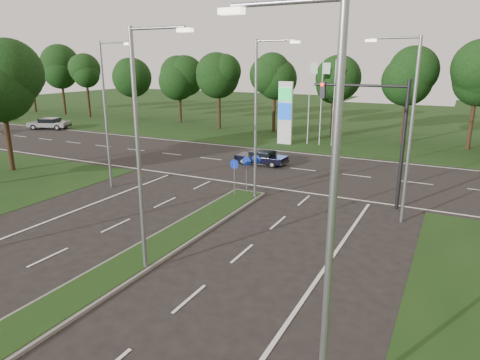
% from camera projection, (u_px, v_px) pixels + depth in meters
% --- Properties ---
extents(verge_far, '(160.00, 50.00, 0.02)m').
position_uv_depth(verge_far, '(370.00, 120.00, 59.04)').
color(verge_far, black).
rests_on(verge_far, ground).
extents(cross_road, '(160.00, 12.00, 0.02)m').
position_uv_depth(cross_road, '(290.00, 168.00, 32.47)').
color(cross_road, black).
rests_on(cross_road, ground).
extents(median_kerb, '(2.00, 26.00, 0.12)m').
position_uv_depth(median_kerb, '(92.00, 287.00, 15.32)').
color(median_kerb, slate).
rests_on(median_kerb, ground).
extents(streetlight_median_near, '(2.53, 0.22, 9.00)m').
position_uv_depth(streetlight_median_near, '(142.00, 142.00, 15.24)').
color(streetlight_median_near, gray).
rests_on(streetlight_median_near, ground).
extents(streetlight_median_far, '(2.53, 0.22, 9.00)m').
position_uv_depth(streetlight_median_far, '(259.00, 113.00, 23.81)').
color(streetlight_median_far, gray).
rests_on(streetlight_median_far, ground).
extents(streetlight_left_far, '(2.53, 0.22, 9.00)m').
position_uv_depth(streetlight_left_far, '(107.00, 108.00, 26.18)').
color(streetlight_left_far, gray).
rests_on(streetlight_left_far, ground).
extents(streetlight_right_far, '(2.53, 0.22, 9.00)m').
position_uv_depth(streetlight_right_far, '(407.00, 122.00, 20.39)').
color(streetlight_right_far, gray).
rests_on(streetlight_right_far, ground).
extents(streetlight_right_near, '(2.53, 0.22, 9.00)m').
position_uv_depth(streetlight_right_near, '(322.00, 209.00, 8.39)').
color(streetlight_right_near, gray).
rests_on(streetlight_right_near, ground).
extents(traffic_signal, '(5.10, 0.42, 7.00)m').
position_uv_depth(traffic_signal, '(379.00, 123.00, 22.92)').
color(traffic_signal, black).
rests_on(traffic_signal, ground).
extents(median_signs, '(1.16, 1.76, 2.38)m').
position_uv_depth(median_signs, '(246.00, 168.00, 25.50)').
color(median_signs, gray).
rests_on(median_signs, ground).
extents(gas_pylon, '(5.80, 1.26, 8.00)m').
position_uv_depth(gas_pylon, '(288.00, 111.00, 41.03)').
color(gas_pylon, silver).
rests_on(gas_pylon, ground).
extents(tree_left_far, '(5.20, 5.20, 8.86)m').
position_uv_depth(tree_left_far, '(3.00, 87.00, 30.06)').
color(tree_left_far, black).
rests_on(tree_left_far, ground).
extents(treeline_far, '(6.00, 6.00, 9.90)m').
position_uv_depth(treeline_far, '(348.00, 71.00, 44.25)').
color(treeline_far, black).
rests_on(treeline_far, ground).
extents(navy_sedan, '(3.97, 1.67, 1.09)m').
position_uv_depth(navy_sedan, '(261.00, 157.00, 33.47)').
color(navy_sedan, black).
rests_on(navy_sedan, ground).
extents(far_car_a, '(4.96, 3.50, 1.31)m').
position_uv_depth(far_car_a, '(49.00, 123.00, 50.80)').
color(far_car_a, gray).
rests_on(far_car_a, ground).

